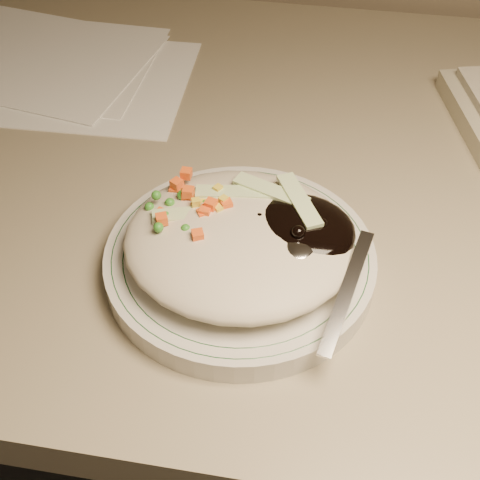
# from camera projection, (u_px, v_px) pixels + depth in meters

# --- Properties ---
(desk) EXTENTS (1.40, 0.70, 0.74)m
(desk) POSITION_uv_depth(u_px,v_px,m) (336.00, 292.00, 0.83)
(desk) COLOR gray
(desk) RESTS_ON ground
(plate) EXTENTS (0.23, 0.23, 0.02)m
(plate) POSITION_uv_depth(u_px,v_px,m) (240.00, 261.00, 0.58)
(plate) COLOR beige
(plate) RESTS_ON desk
(plate_rim) EXTENTS (0.22, 0.22, 0.00)m
(plate_rim) POSITION_uv_depth(u_px,v_px,m) (240.00, 253.00, 0.57)
(plate_rim) COLOR #144723
(plate_rim) RESTS_ON plate
(meal) EXTENTS (0.20, 0.19, 0.05)m
(meal) POSITION_uv_depth(u_px,v_px,m) (245.00, 236.00, 0.55)
(meal) COLOR beige
(meal) RESTS_ON plate
(papers) EXTENTS (0.38, 0.28, 0.00)m
(papers) POSITION_uv_depth(u_px,v_px,m) (40.00, 64.00, 0.82)
(papers) COLOR white
(papers) RESTS_ON desk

